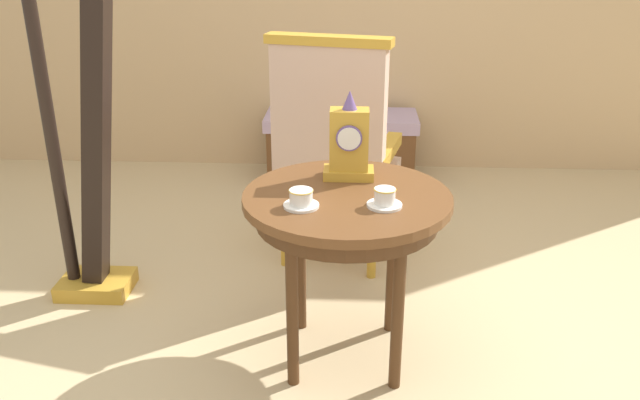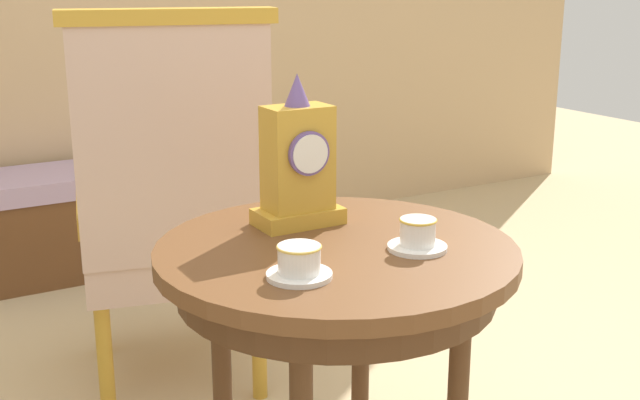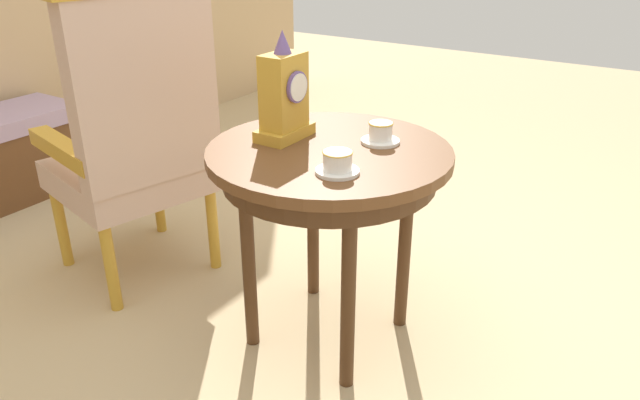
{
  "view_description": "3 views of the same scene",
  "coord_description": "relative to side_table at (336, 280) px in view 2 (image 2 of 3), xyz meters",
  "views": [
    {
      "loc": [
        0.05,
        -2.21,
        1.56
      ],
      "look_at": [
        -0.05,
        -0.08,
        0.67
      ],
      "focal_mm": 36.7,
      "sensor_mm": 36.0,
      "label": 1
    },
    {
      "loc": [
        -0.79,
        -1.41,
        1.23
      ],
      "look_at": [
        0.08,
        0.08,
        0.75
      ],
      "focal_mm": 45.7,
      "sensor_mm": 36.0,
      "label": 2
    },
    {
      "loc": [
        -1.43,
        -0.97,
        1.32
      ],
      "look_at": [
        -0.02,
        -0.05,
        0.54
      ],
      "focal_mm": 34.18,
      "sensor_mm": 36.0,
      "label": 3
    }
  ],
  "objects": [
    {
      "name": "side_table",
      "position": [
        0.0,
        0.0,
        0.0
      ],
      "size": [
        0.75,
        0.75,
        0.69
      ],
      "color": "brown",
      "rests_on": "ground"
    },
    {
      "name": "teacup_left",
      "position": [
        -0.16,
        -0.12,
        0.11
      ],
      "size": [
        0.12,
        0.12,
        0.06
      ],
      "color": "white",
      "rests_on": "side_table"
    },
    {
      "name": "teacup_right",
      "position": [
        0.13,
        -0.11,
        0.11
      ],
      "size": [
        0.12,
        0.12,
        0.07
      ],
      "color": "white",
      "rests_on": "side_table"
    },
    {
      "name": "mantel_clock",
      "position": [
        0.0,
        0.17,
        0.21
      ],
      "size": [
        0.19,
        0.11,
        0.34
      ],
      "color": "gold",
      "rests_on": "side_table"
    },
    {
      "name": "armchair",
      "position": [
        -0.07,
        0.8,
        -0.02
      ],
      "size": [
        0.65,
        0.64,
        1.14
      ],
      "color": "#CCA893",
      "rests_on": "ground"
    },
    {
      "name": "window_bench",
      "position": [
        -0.06,
        2.0,
        -0.38
      ],
      "size": [
        0.99,
        0.4,
        0.44
      ],
      "color": "#B299B7",
      "rests_on": "ground"
    }
  ]
}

